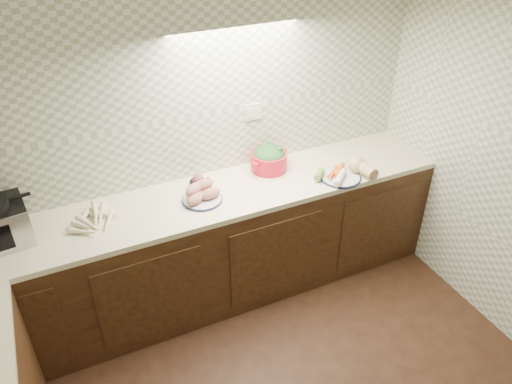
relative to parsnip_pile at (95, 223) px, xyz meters
name	(u,v)px	position (x,y,z in m)	size (l,w,h in m)	color
room	(321,244)	(0.68, -1.49, 0.70)	(3.60, 3.60, 2.60)	black
counter	(136,371)	(0.00, -0.80, -0.48)	(3.60, 3.60, 0.90)	black
parsnip_pile	(95,223)	(0.00, 0.00, 0.00)	(0.31, 0.35, 0.06)	#F4E3C2
sweet_potato_plate	(201,194)	(0.70, 0.00, 0.02)	(0.28, 0.28, 0.13)	#131D42
onion_bowl	(200,183)	(0.74, 0.13, 0.02)	(0.15, 0.15, 0.12)	black
dutch_oven	(269,158)	(1.30, 0.17, 0.07)	(0.35, 0.35, 0.19)	red
veg_plate	(347,170)	(1.76, -0.16, 0.02)	(0.42, 0.30, 0.14)	#131D42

